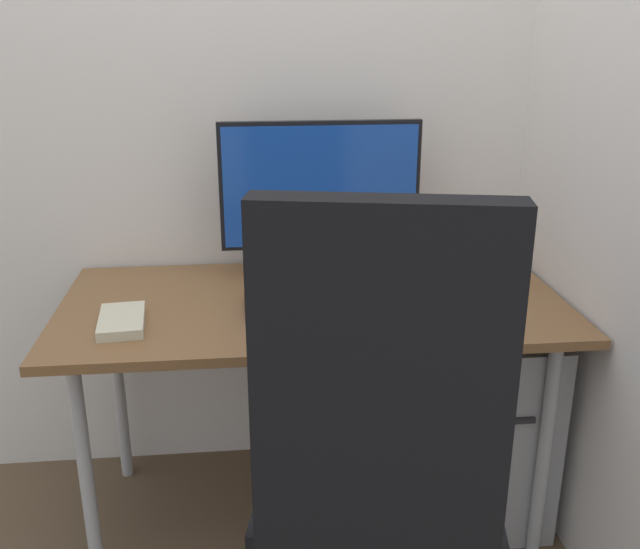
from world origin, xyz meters
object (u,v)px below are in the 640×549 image
office_chair (378,465)px  filing_cabinet (467,413)px  mouse (460,288)px  monitor (320,192)px  pen_holder (463,256)px  keyboard (332,303)px  notebook (122,321)px

office_chair → filing_cabinet: bearing=59.2°
mouse → filing_cabinet: bearing=-1.6°
filing_cabinet → monitor: bearing=158.0°
filing_cabinet → pen_holder: pen_holder is taller
keyboard → monitor: bearing=91.5°
filing_cabinet → office_chair: bearing=-120.8°
filing_cabinet → mouse: (-0.05, -0.01, 0.42)m
office_chair → filing_cabinet: (0.42, 0.70, -0.32)m
pen_holder → keyboard: bearing=-150.5°
office_chair → notebook: bearing=136.2°
keyboard → mouse: mouse is taller
notebook → filing_cabinet: bearing=2.7°
notebook → pen_holder: bearing=12.4°
pen_holder → filing_cabinet: bearing=-93.3°
filing_cabinet → notebook: bearing=-171.6°
mouse → pen_holder: size_ratio=0.57×
pen_holder → monitor: bearing=-179.8°
filing_cabinet → notebook: (-0.99, -0.15, 0.42)m
office_chair → pen_holder: bearing=64.1°
office_chair → keyboard: office_chair is taller
office_chair → pen_holder: size_ratio=6.95×
mouse → monitor: bearing=138.4°
office_chair → filing_cabinet: size_ratio=1.94×
office_chair → monitor: office_chair is taller
filing_cabinet → pen_holder: bearing=86.7°
keyboard → mouse: size_ratio=4.85×
filing_cabinet → monitor: size_ratio=1.04×
monitor → pen_holder: size_ratio=3.44×
keyboard → mouse: bearing=8.8°
office_chair → mouse: bearing=62.2°
mouse → office_chair: bearing=-133.1°
monitor → keyboard: (0.01, -0.25, -0.26)m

